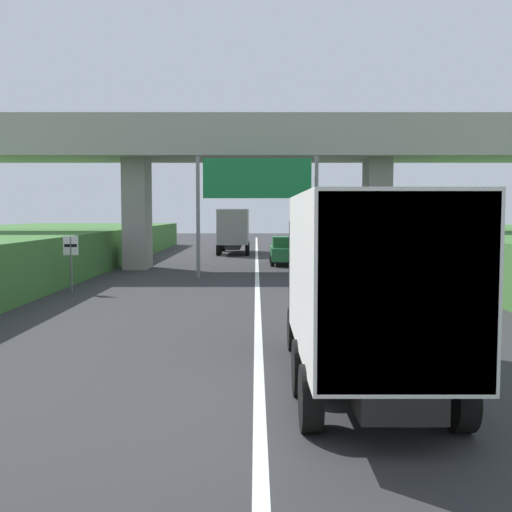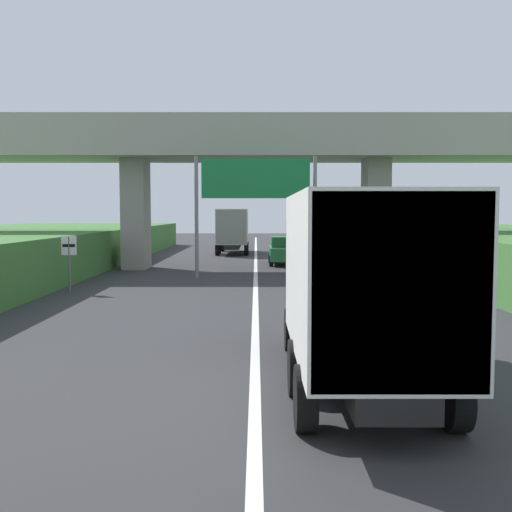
{
  "view_description": "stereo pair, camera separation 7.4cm",
  "coord_description": "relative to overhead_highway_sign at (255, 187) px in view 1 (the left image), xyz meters",
  "views": [
    {
      "loc": [
        -0.06,
        6.35,
        3.12
      ],
      "look_at": [
        0.0,
        21.98,
        2.0
      ],
      "focal_mm": 41.82,
      "sensor_mm": 36.0,
      "label": 1
    },
    {
      "loc": [
        0.02,
        6.35,
        3.12
      ],
      "look_at": [
        0.0,
        21.98,
        2.0
      ],
      "focal_mm": 41.82,
      "sensor_mm": 36.0,
      "label": 2
    }
  ],
  "objects": [
    {
      "name": "overhead_highway_sign",
      "position": [
        0.0,
        0.0,
        0.0
      ],
      "size": [
        5.88,
        0.18,
        5.85
      ],
      "color": "slate",
      "rests_on": "ground"
    },
    {
      "name": "truck_black",
      "position": [
        1.8,
        -18.11,
        -2.43
      ],
      "size": [
        2.44,
        7.3,
        3.44
      ],
      "color": "black",
      "rests_on": "ground"
    },
    {
      "name": "lane_centre_stripe",
      "position": [
        0.0,
        -3.11,
        -4.36
      ],
      "size": [
        0.2,
        103.95,
        0.01
      ],
      "primitive_type": "cube",
      "color": "white",
      "rests_on": "ground"
    },
    {
      "name": "truck_white",
      "position": [
        -1.78,
        17.6,
        -2.43
      ],
      "size": [
        2.44,
        7.3,
        3.44
      ],
      "color": "black",
      "rests_on": "ground"
    },
    {
      "name": "car_green",
      "position": [
        1.73,
        7.47,
        -3.51
      ],
      "size": [
        1.86,
        4.1,
        1.72
      ],
      "color": "#236B38",
      "rests_on": "ground"
    },
    {
      "name": "speed_limit_sign",
      "position": [
        -7.4,
        -5.19,
        -2.89
      ],
      "size": [
        0.6,
        0.08,
        2.23
      ],
      "color": "slate",
      "rests_on": "ground"
    },
    {
      "name": "overpass_bridge",
      "position": [
        0.0,
        4.88,
        2.0
      ],
      "size": [
        40.0,
        4.8,
        8.35
      ],
      "color": "#9E998E",
      "rests_on": "ground"
    }
  ]
}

